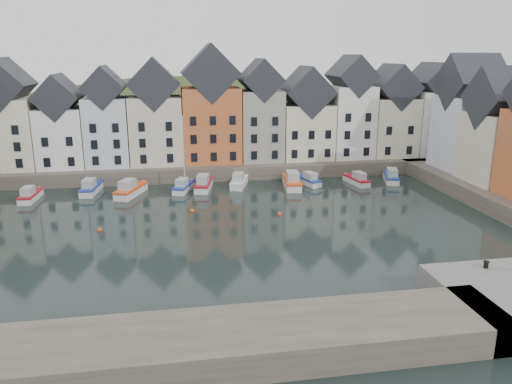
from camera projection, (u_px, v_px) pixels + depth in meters
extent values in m
plane|color=black|center=(234.00, 233.00, 52.48)|extent=(260.00, 260.00, 0.00)
cube|color=#4A4038|center=(210.00, 164.00, 80.70)|extent=(90.00, 16.00, 2.00)
cube|color=#4A4038|center=(114.00, 354.00, 29.69)|extent=(50.00, 6.00, 2.00)
ellipsoid|color=#2B381C|center=(203.00, 223.00, 110.48)|extent=(153.60, 70.40, 64.00)
sphere|color=#1E3015|center=(128.00, 105.00, 96.25)|extent=(5.77, 5.77, 5.77)
sphere|color=#1E3015|center=(309.00, 100.00, 112.02)|extent=(5.27, 5.27, 5.27)
sphere|color=#1E3015|center=(349.00, 104.00, 107.00)|extent=(5.07, 5.07, 5.07)
sphere|color=#1E3015|center=(268.00, 105.00, 105.11)|extent=(5.01, 5.01, 5.01)
sphere|color=#1E3015|center=(8.00, 115.00, 98.35)|extent=(3.94, 3.94, 3.94)
sphere|color=#1E3015|center=(325.00, 100.00, 112.13)|extent=(5.21, 5.21, 5.21)
sphere|color=#1E3015|center=(208.00, 102.00, 106.26)|extent=(5.45, 5.45, 5.45)
sphere|color=#1E3015|center=(386.00, 109.00, 102.56)|extent=(4.49, 4.49, 4.49)
cube|color=#EEE5C7|center=(10.00, 133.00, 72.44)|extent=(7.67, 8.00, 10.07)
cube|color=black|center=(4.00, 85.00, 70.58)|extent=(7.67, 8.16, 7.67)
cube|color=white|center=(63.00, 137.00, 73.82)|extent=(6.56, 8.00, 8.61)
cube|color=black|center=(59.00, 97.00, 72.23)|extent=(6.56, 8.16, 6.56)
cube|color=silver|center=(108.00, 131.00, 74.69)|extent=(6.20, 8.00, 10.02)
cube|color=black|center=(104.00, 87.00, 72.93)|extent=(6.20, 8.16, 6.20)
cube|color=beige|center=(156.00, 130.00, 75.83)|extent=(7.70, 8.00, 10.08)
cube|color=black|center=(154.00, 83.00, 73.97)|extent=(7.70, 8.16, 7.70)
cube|color=#C16337|center=(211.00, 125.00, 77.03)|extent=(8.69, 8.00, 11.28)
cube|color=black|center=(210.00, 73.00, 74.94)|extent=(8.69, 8.16, 8.69)
cube|color=gray|center=(260.00, 125.00, 78.35)|extent=(6.43, 8.00, 10.78)
cube|color=black|center=(260.00, 80.00, 76.47)|extent=(6.43, 8.16, 6.43)
cube|color=beige|center=(305.00, 131.00, 79.83)|extent=(7.88, 8.00, 8.56)
cube|color=black|center=(306.00, 91.00, 78.16)|extent=(7.88, 8.16, 7.88)
cube|color=white|center=(349.00, 121.00, 80.66)|extent=(6.50, 8.00, 11.27)
cube|color=black|center=(351.00, 76.00, 78.72)|extent=(6.50, 8.16, 6.50)
cube|color=#EEE5C7|center=(389.00, 126.00, 82.06)|extent=(7.23, 8.00, 9.32)
cube|color=black|center=(392.00, 87.00, 80.33)|extent=(7.23, 8.16, 7.23)
cube|color=white|center=(428.00, 122.00, 83.04)|extent=(6.18, 8.00, 10.32)
cube|color=black|center=(432.00, 81.00, 81.24)|extent=(6.18, 8.16, 6.18)
cube|color=silver|center=(467.00, 133.00, 71.84)|extent=(7.47, 8.00, 10.38)
cube|color=black|center=(473.00, 82.00, 69.91)|extent=(7.62, 8.00, 8.00)
cube|color=beige|center=(501.00, 148.00, 64.43)|extent=(8.14, 8.00, 8.89)
cube|color=black|center=(508.00, 98.00, 62.71)|extent=(8.30, 8.00, 8.00)
sphere|color=#D74A19|center=(192.00, 211.00, 59.38)|extent=(0.50, 0.50, 0.50)
sphere|color=#D74A19|center=(279.00, 214.00, 58.16)|extent=(0.50, 0.50, 0.50)
sphere|color=#D74A19|center=(100.00, 230.00, 53.01)|extent=(0.50, 0.50, 0.50)
cube|color=silver|center=(31.00, 198.00, 64.33)|extent=(1.96, 5.52, 1.00)
cube|color=maroon|center=(30.00, 193.00, 64.18)|extent=(2.06, 5.64, 0.23)
cube|color=#A3AAAB|center=(28.00, 191.00, 63.25)|extent=(1.40, 2.25, 1.09)
cube|color=silver|center=(91.00, 190.00, 67.70)|extent=(2.45, 6.05, 1.08)
cube|color=navy|center=(91.00, 186.00, 67.54)|extent=(2.56, 6.18, 0.25)
cube|color=#A3AAAB|center=(89.00, 183.00, 66.54)|extent=(1.64, 2.50, 1.18)
cube|color=silver|center=(131.00, 192.00, 66.52)|extent=(4.16, 6.70, 1.18)
cube|color=#D74A19|center=(131.00, 188.00, 66.34)|extent=(4.30, 6.86, 0.27)
cube|color=#A3AAAB|center=(127.00, 185.00, 65.26)|extent=(2.34, 2.95, 1.29)
cube|color=silver|center=(184.00, 189.00, 68.60)|extent=(3.29, 5.59, 0.98)
cube|color=navy|center=(184.00, 185.00, 68.46)|extent=(3.41, 5.72, 0.22)
cube|color=#A3AAAB|center=(182.00, 182.00, 67.55)|extent=(1.89, 2.44, 1.07)
cylinder|color=silver|center=(184.00, 152.00, 67.76)|extent=(0.13, 0.13, 9.82)
cube|color=silver|center=(204.00, 186.00, 69.60)|extent=(3.05, 6.44, 1.14)
cube|color=maroon|center=(204.00, 182.00, 69.44)|extent=(3.18, 6.58, 0.26)
cube|color=#A3AAAB|center=(203.00, 179.00, 68.38)|extent=(1.91, 2.72, 1.24)
cube|color=silver|center=(239.00, 184.00, 71.10)|extent=(3.35, 6.06, 1.06)
cube|color=silver|center=(239.00, 180.00, 70.94)|extent=(3.47, 6.20, 0.24)
cube|color=#A3AAAB|center=(238.00, 177.00, 69.95)|extent=(1.97, 2.62, 1.16)
cube|color=silver|center=(292.00, 184.00, 70.66)|extent=(2.87, 6.98, 1.24)
cube|color=#D74A19|center=(292.00, 179.00, 70.48)|extent=(3.00, 7.13, 0.28)
cube|color=#A3AAAB|center=(293.00, 176.00, 69.32)|extent=(1.91, 2.89, 1.35)
cube|color=silver|center=(307.00, 182.00, 72.19)|extent=(3.16, 5.54, 0.97)
cube|color=navy|center=(307.00, 178.00, 72.05)|extent=(3.27, 5.66, 0.22)
cube|color=#A3AAAB|center=(310.00, 176.00, 71.23)|extent=(1.83, 2.40, 1.06)
cube|color=silver|center=(356.00, 182.00, 72.36)|extent=(2.39, 5.48, 0.97)
cube|color=maroon|center=(356.00, 178.00, 72.22)|extent=(2.50, 5.60, 0.22)
cube|color=#A3AAAB|center=(359.00, 176.00, 71.35)|extent=(1.55, 2.28, 1.06)
cube|color=silver|center=(391.00, 179.00, 73.80)|extent=(3.44, 6.10, 1.07)
cube|color=navy|center=(391.00, 175.00, 73.65)|extent=(3.57, 6.25, 0.24)
cube|color=#A3AAAB|center=(392.00, 173.00, 72.65)|extent=(2.01, 2.64, 1.17)
cylinder|color=black|center=(486.00, 265.00, 39.11)|extent=(0.36, 0.36, 0.50)
cylinder|color=black|center=(486.00, 262.00, 39.03)|extent=(0.48, 0.48, 0.08)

